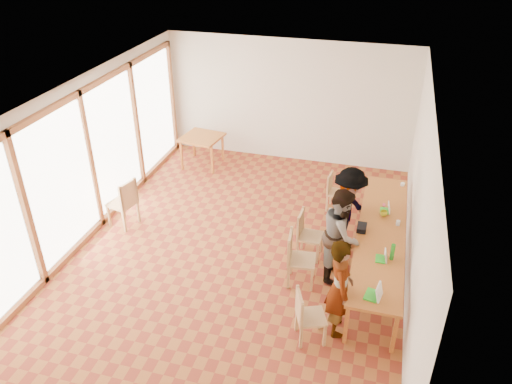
% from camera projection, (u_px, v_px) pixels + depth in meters
% --- Properties ---
extents(ground, '(8.00, 8.00, 0.00)m').
position_uv_depth(ground, '(241.00, 247.00, 9.42)').
color(ground, '#965024').
rests_on(ground, ground).
extents(wall_back, '(6.00, 0.10, 3.00)m').
position_uv_depth(wall_back, '(289.00, 101.00, 12.00)').
color(wall_back, beige).
rests_on(wall_back, ground).
extents(wall_front, '(6.00, 0.10, 3.00)m').
position_uv_depth(wall_front, '(129.00, 348.00, 5.33)').
color(wall_front, beige).
rests_on(wall_front, ground).
extents(wall_right, '(0.10, 8.00, 3.00)m').
position_uv_depth(wall_right, '(419.00, 201.00, 7.97)').
color(wall_right, beige).
rests_on(wall_right, ground).
extents(window_wall, '(0.10, 8.00, 3.00)m').
position_uv_depth(window_wall, '(89.00, 157.00, 9.35)').
color(window_wall, white).
rests_on(window_wall, ground).
extents(ceiling, '(6.00, 8.00, 0.04)m').
position_uv_depth(ceiling, '(238.00, 93.00, 7.90)').
color(ceiling, white).
rests_on(ceiling, wall_back).
extents(communal_table, '(0.80, 4.00, 0.75)m').
position_uv_depth(communal_table, '(381.00, 234.00, 8.57)').
color(communal_table, '#C0652A').
rests_on(communal_table, ground).
extents(side_table, '(0.90, 0.90, 0.75)m').
position_uv_depth(side_table, '(202.00, 139.00, 12.09)').
color(side_table, '#C0652A').
rests_on(side_table, ground).
extents(chair_near, '(0.53, 0.53, 0.47)m').
position_uv_depth(chair_near, '(305.00, 311.00, 7.17)').
color(chair_near, tan).
rests_on(chair_near, ground).
extents(chair_mid, '(0.50, 0.50, 0.52)m').
position_uv_depth(chair_mid, '(296.00, 253.00, 8.27)').
color(chair_mid, tan).
rests_on(chair_mid, ground).
extents(chair_far, '(0.44, 0.44, 0.48)m').
position_uv_depth(chair_far, '(305.00, 230.00, 8.94)').
color(chair_far, tan).
rests_on(chair_far, ground).
extents(chair_empty, '(0.41, 0.41, 0.43)m').
position_uv_depth(chair_empty, '(333.00, 188.00, 10.38)').
color(chair_empty, tan).
rests_on(chair_empty, ground).
extents(chair_spare, '(0.57, 0.57, 0.54)m').
position_uv_depth(chair_spare, '(125.00, 199.00, 9.75)').
color(chair_spare, tan).
rests_on(chair_spare, ground).
extents(person_near, '(0.53, 0.67, 1.62)m').
position_uv_depth(person_near, '(340.00, 287.00, 7.21)').
color(person_near, gray).
rests_on(person_near, ground).
extents(person_mid, '(0.65, 0.83, 1.68)m').
position_uv_depth(person_mid, '(341.00, 234.00, 8.33)').
color(person_mid, gray).
rests_on(person_mid, ground).
extents(person_far, '(0.91, 1.21, 1.66)m').
position_uv_depth(person_far, '(348.00, 210.00, 9.00)').
color(person_far, gray).
rests_on(person_far, ground).
extents(laptop_near, '(0.27, 0.30, 0.22)m').
position_uv_depth(laptop_near, '(375.00, 294.00, 7.10)').
color(laptop_near, green).
rests_on(laptop_near, communal_table).
extents(laptop_mid, '(0.19, 0.22, 0.18)m').
position_uv_depth(laptop_mid, '(383.00, 257.00, 7.85)').
color(laptop_mid, green).
rests_on(laptop_mid, communal_table).
extents(laptop_far, '(0.19, 0.22, 0.18)m').
position_uv_depth(laptop_far, '(387.00, 209.00, 9.08)').
color(laptop_far, green).
rests_on(laptop_far, communal_table).
extents(yellow_mug, '(0.17, 0.17, 0.10)m').
position_uv_depth(yellow_mug, '(384.00, 213.00, 8.96)').
color(yellow_mug, gold).
rests_on(yellow_mug, communal_table).
extents(green_bottle, '(0.07, 0.07, 0.28)m').
position_uv_depth(green_bottle, '(392.00, 252.00, 7.82)').
color(green_bottle, '#20831F').
rests_on(green_bottle, communal_table).
extents(clear_glass, '(0.07, 0.07, 0.09)m').
position_uv_depth(clear_glass, '(398.00, 223.00, 8.70)').
color(clear_glass, silver).
rests_on(clear_glass, communal_table).
extents(condiment_cup, '(0.08, 0.08, 0.06)m').
position_uv_depth(condiment_cup, '(403.00, 184.00, 9.93)').
color(condiment_cup, white).
rests_on(condiment_cup, communal_table).
extents(pink_phone, '(0.05, 0.10, 0.01)m').
position_uv_depth(pink_phone, '(384.00, 205.00, 9.29)').
color(pink_phone, '#D64065').
rests_on(pink_phone, communal_table).
extents(black_pouch, '(0.16, 0.26, 0.09)m').
position_uv_depth(black_pouch, '(362.00, 228.00, 8.57)').
color(black_pouch, black).
rests_on(black_pouch, communal_table).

